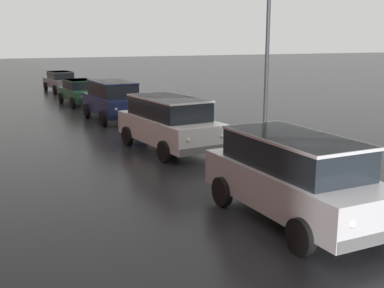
{
  "coord_description": "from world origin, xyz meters",
  "views": [
    {
      "loc": [
        -4.34,
        0.95,
        3.76
      ],
      "look_at": [
        0.55,
        11.24,
        1.25
      ],
      "focal_mm": 44.9,
      "sensor_mm": 36.0,
      "label": 1
    }
  ],
  "objects_px": {
    "sedan_grey_queued_behind_truck": "(61,81)",
    "street_lamp_post": "(267,59)",
    "suv_silver_approaching_near_lane": "(293,175)",
    "suv_white_parked_kerbside_close": "(169,122)",
    "suv_darkblue_parked_kerbside_mid": "(113,99)",
    "sedan_green_parked_far_down_block": "(80,91)"
  },
  "relations": [
    {
      "from": "suv_darkblue_parked_kerbside_mid",
      "to": "sedan_green_parked_far_down_block",
      "type": "distance_m",
      "value": 6.21
    },
    {
      "from": "suv_darkblue_parked_kerbside_mid",
      "to": "sedan_green_parked_far_down_block",
      "type": "relative_size",
      "value": 1.04
    },
    {
      "from": "sedan_grey_queued_behind_truck",
      "to": "street_lamp_post",
      "type": "xyz_separation_m",
      "value": [
        3.39,
        -21.21,
        2.28
      ]
    },
    {
      "from": "suv_silver_approaching_near_lane",
      "to": "suv_white_parked_kerbside_close",
      "type": "height_order",
      "value": "same"
    },
    {
      "from": "suv_silver_approaching_near_lane",
      "to": "sedan_grey_queued_behind_truck",
      "type": "distance_m",
      "value": 27.9
    },
    {
      "from": "suv_white_parked_kerbside_close",
      "to": "sedan_green_parked_far_down_block",
      "type": "bearing_deg",
      "value": 90.59
    },
    {
      "from": "sedan_green_parked_far_down_block",
      "to": "street_lamp_post",
      "type": "relative_size",
      "value": 0.79
    },
    {
      "from": "street_lamp_post",
      "to": "sedan_grey_queued_behind_truck",
      "type": "bearing_deg",
      "value": 99.07
    },
    {
      "from": "suv_darkblue_parked_kerbside_mid",
      "to": "sedan_grey_queued_behind_truck",
      "type": "distance_m",
      "value": 13.89
    },
    {
      "from": "suv_silver_approaching_near_lane",
      "to": "street_lamp_post",
      "type": "bearing_deg",
      "value": 60.41
    },
    {
      "from": "suv_white_parked_kerbside_close",
      "to": "street_lamp_post",
      "type": "relative_size",
      "value": 0.89
    },
    {
      "from": "suv_white_parked_kerbside_close",
      "to": "street_lamp_post",
      "type": "bearing_deg",
      "value": -7.43
    },
    {
      "from": "street_lamp_post",
      "to": "suv_silver_approaching_near_lane",
      "type": "bearing_deg",
      "value": -119.59
    },
    {
      "from": "sedan_green_parked_far_down_block",
      "to": "sedan_grey_queued_behind_truck",
      "type": "xyz_separation_m",
      "value": [
        0.34,
        7.69,
        0.0
      ]
    },
    {
      "from": "sedan_grey_queued_behind_truck",
      "to": "street_lamp_post",
      "type": "relative_size",
      "value": 0.8
    },
    {
      "from": "suv_white_parked_kerbside_close",
      "to": "suv_darkblue_parked_kerbside_mid",
      "type": "bearing_deg",
      "value": 89.8
    },
    {
      "from": "suv_white_parked_kerbside_close",
      "to": "sedan_grey_queued_behind_truck",
      "type": "relative_size",
      "value": 1.12
    },
    {
      "from": "sedan_green_parked_far_down_block",
      "to": "street_lamp_post",
      "type": "bearing_deg",
      "value": -74.57
    },
    {
      "from": "sedan_grey_queued_behind_truck",
      "to": "sedan_green_parked_far_down_block",
      "type": "bearing_deg",
      "value": -92.57
    },
    {
      "from": "sedan_grey_queued_behind_truck",
      "to": "street_lamp_post",
      "type": "distance_m",
      "value": 21.6
    },
    {
      "from": "sedan_grey_queued_behind_truck",
      "to": "street_lamp_post",
      "type": "bearing_deg",
      "value": -80.93
    },
    {
      "from": "sedan_green_parked_far_down_block",
      "to": "street_lamp_post",
      "type": "height_order",
      "value": "street_lamp_post"
    }
  ]
}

